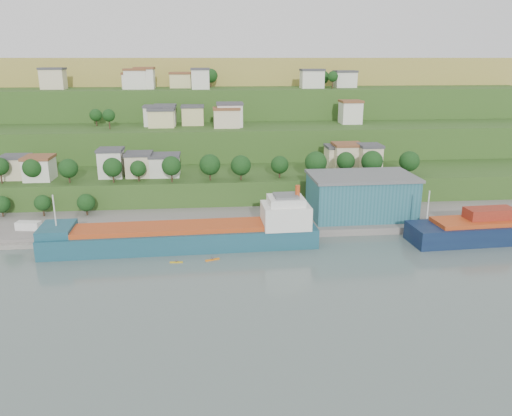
{
  "coord_description": "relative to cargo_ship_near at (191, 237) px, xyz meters",
  "views": [
    {
      "loc": [
        1.02,
        -114.04,
        48.21
      ],
      "look_at": [
        12.87,
        15.0,
        9.01
      ],
      "focal_mm": 35.0,
      "sensor_mm": 36.0,
      "label": 1
    }
  ],
  "objects": [
    {
      "name": "caravan",
      "position": [
        -45.55,
        12.85,
        -0.2
      ],
      "size": [
        6.91,
        3.77,
        3.06
      ],
      "primitive_type": "cube",
      "rotation": [
        0.0,
        0.0,
        -0.17
      ],
      "color": "silver",
      "rests_on": "pebble_beach"
    },
    {
      "name": "kayak_yellow",
      "position": [
        -3.29,
        -10.05,
        -2.69
      ],
      "size": [
        3.21,
        0.7,
        0.8
      ],
      "rotation": [
        0.0,
        0.0,
        -0.04
      ],
      "color": "gold",
      "rests_on": "ground"
    },
    {
      "name": "pebble_beach",
      "position": [
        -50.18,
        11.61,
        -2.93
      ],
      "size": [
        40.0,
        18.0,
        2.4
      ],
      "primitive_type": "cube",
      "color": "slate",
      "rests_on": "ground"
    },
    {
      "name": "dinghy",
      "position": [
        -41.03,
        5.86,
        -1.35
      ],
      "size": [
        3.89,
        2.0,
        0.74
      ],
      "primitive_type": "cube",
      "rotation": [
        0.0,
        0.0,
        -0.17
      ],
      "color": "silver",
      "rests_on": "pebble_beach"
    },
    {
      "name": "ground",
      "position": [
        4.82,
        -10.39,
        -2.93
      ],
      "size": [
        500.0,
        500.0,
        0.0
      ],
      "primitive_type": "plane",
      "color": "#4A5A55",
      "rests_on": "ground"
    },
    {
      "name": "warehouse",
      "position": [
        50.55,
        16.78,
        5.51
      ],
      "size": [
        31.35,
        19.58,
        12.8
      ],
      "rotation": [
        0.0,
        0.0,
        0.02
      ],
      "color": "#215763",
      "rests_on": "quay"
    },
    {
      "name": "quay",
      "position": [
        24.82,
        17.61,
        -2.93
      ],
      "size": [
        220.0,
        26.0,
        4.0
      ],
      "primitive_type": "cube",
      "color": "slate",
      "rests_on": "ground"
    },
    {
      "name": "cargo_ship_near",
      "position": [
        0.0,
        0.0,
        0.0
      ],
      "size": [
        71.63,
        13.57,
        18.33
      ],
      "rotation": [
        0.0,
        0.0,
        0.03
      ],
      "color": "#14424E",
      "rests_on": "ground"
    },
    {
      "name": "kayak_orange",
      "position": [
        5.54,
        -9.29,
        -2.66
      ],
      "size": [
        3.63,
        1.83,
        0.91
      ],
      "rotation": [
        0.0,
        0.0,
        0.35
      ],
      "color": "orange",
      "rests_on": "ground"
    },
    {
      "name": "hillside",
      "position": [
        4.82,
        158.3,
        -2.84
      ],
      "size": [
        360.0,
        210.72,
        96.0
      ],
      "color": "#284719",
      "rests_on": "ground"
    }
  ]
}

